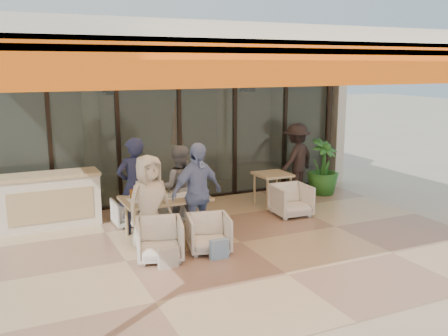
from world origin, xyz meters
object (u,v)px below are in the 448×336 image
(diner_cream, at_px, (149,203))
(side_table, at_px, (272,178))
(dining_table, at_px, (165,200))
(standing_woman, at_px, (297,159))
(potted_palm, at_px, (323,167))
(chair_near_left, at_px, (159,238))
(diner_grey, at_px, (179,187))
(diner_navy, at_px, (135,186))
(chair_near_right, at_px, (209,232))
(side_chair, at_px, (291,199))
(diner_periwinkle, at_px, (197,193))
(chair_far_left, at_px, (129,211))
(host_counter, at_px, (49,200))
(chair_far_right, at_px, (171,205))

(diner_cream, distance_m, side_table, 3.41)
(dining_table, height_order, standing_woman, standing_woman)
(potted_palm, bearing_deg, side_table, -166.02)
(diner_cream, bearing_deg, side_table, 10.80)
(diner_cream, bearing_deg, chair_near_left, -102.65)
(chair_near_left, xyz_separation_m, diner_grey, (0.84, 1.40, 0.42))
(chair_near_left, xyz_separation_m, diner_navy, (0.00, 1.40, 0.52))
(chair_near_right, bearing_deg, potted_palm, 42.99)
(diner_grey, bearing_deg, standing_woman, -142.66)
(chair_near_right, distance_m, side_table, 2.96)
(side_chair, bearing_deg, potted_palm, 38.46)
(diner_periwinkle, distance_m, side_table, 2.67)
(side_chair, bearing_deg, diner_periwinkle, -162.26)
(diner_grey, distance_m, side_table, 2.34)
(chair_near_right, relative_size, standing_woman, 0.40)
(diner_periwinkle, bearing_deg, potted_palm, 8.35)
(dining_table, bearing_deg, potted_palm, 16.74)
(dining_table, distance_m, chair_far_left, 1.10)
(chair_far_left, xyz_separation_m, standing_woman, (4.18, 0.65, 0.55))
(diner_grey, height_order, side_table, diner_grey)
(host_counter, bearing_deg, standing_woman, 1.47)
(host_counter, relative_size, side_table, 2.48)
(chair_far_right, xyz_separation_m, chair_near_right, (0.00, -1.90, 0.03))
(chair_far_left, relative_size, standing_woman, 0.35)
(host_counter, xyz_separation_m, chair_far_left, (1.37, -0.51, -0.24))
(dining_table, bearing_deg, chair_far_right, 65.59)
(diner_grey, xyz_separation_m, side_chair, (2.29, -0.29, -0.42))
(potted_palm, bearing_deg, chair_far_left, -175.69)
(chair_far_right, height_order, standing_woman, standing_woman)
(chair_near_right, xyz_separation_m, diner_navy, (-0.84, 1.40, 0.54))
(host_counter, xyz_separation_m, chair_near_left, (1.37, -2.41, -0.17))
(diner_cream, bearing_deg, dining_table, 35.30)
(dining_table, relative_size, standing_woman, 0.89)
(diner_navy, relative_size, diner_periwinkle, 1.01)
(diner_navy, bearing_deg, chair_far_right, -154.26)
(chair_far_left, relative_size, side_table, 0.79)
(dining_table, xyz_separation_m, side_chair, (2.71, 0.15, -0.33))
(diner_periwinkle, bearing_deg, chair_near_right, -105.93)
(dining_table, relative_size, chair_far_left, 2.54)
(host_counter, height_order, chair_far_left, host_counter)
(chair_far_right, xyz_separation_m, diner_periwinkle, (0.00, -1.40, 0.56))
(chair_far_right, height_order, side_chair, side_chair)
(host_counter, bearing_deg, chair_near_right, -47.52)
(chair_near_right, bearing_deg, diner_periwinkle, 102.90)
(chair_far_left, bearing_deg, standing_woman, -172.00)
(side_chair, bearing_deg, diner_cream, -166.14)
(chair_near_right, height_order, diner_periwinkle, diner_periwinkle)
(diner_navy, bearing_deg, diner_periwinkle, 128.00)
(chair_far_right, xyz_separation_m, diner_navy, (-0.84, -0.50, 0.58))
(chair_near_right, bearing_deg, chair_near_left, -167.10)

